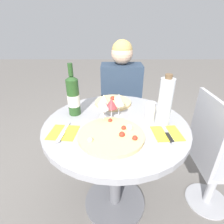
{
  "coord_description": "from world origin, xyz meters",
  "views": [
    {
      "loc": [
        -0.02,
        -0.92,
        1.3
      ],
      "look_at": [
        -0.03,
        -0.05,
        0.85
      ],
      "focal_mm": 28.0,
      "sensor_mm": 36.0,
      "label": 1
    }
  ],
  "objects_px": {
    "wine_bottle": "(74,96)",
    "tall_carafe": "(166,102)",
    "chair_behind_diner": "(121,112)",
    "pizza_large": "(113,135)",
    "chair_empty_side": "(213,160)",
    "seated_diner": "(122,111)",
    "dining_table": "(116,144)"
  },
  "relations": [
    {
      "from": "pizza_large",
      "to": "wine_bottle",
      "type": "height_order",
      "value": "wine_bottle"
    },
    {
      "from": "dining_table",
      "to": "tall_carafe",
      "type": "height_order",
      "value": "tall_carafe"
    },
    {
      "from": "seated_diner",
      "to": "chair_empty_side",
      "type": "xyz_separation_m",
      "value": [
        0.62,
        -0.59,
        -0.09
      ]
    },
    {
      "from": "chair_empty_side",
      "to": "chair_behind_diner",
      "type": "bearing_deg",
      "value": -139.98
    },
    {
      "from": "dining_table",
      "to": "chair_behind_diner",
      "type": "bearing_deg",
      "value": 84.96
    },
    {
      "from": "wine_bottle",
      "to": "dining_table",
      "type": "bearing_deg",
      "value": -22.79
    },
    {
      "from": "seated_diner",
      "to": "tall_carafe",
      "type": "bearing_deg",
      "value": 109.09
    },
    {
      "from": "pizza_large",
      "to": "tall_carafe",
      "type": "xyz_separation_m",
      "value": [
        0.3,
        0.13,
        0.13
      ]
    },
    {
      "from": "wine_bottle",
      "to": "pizza_large",
      "type": "bearing_deg",
      "value": -46.77
    },
    {
      "from": "wine_bottle",
      "to": "tall_carafe",
      "type": "xyz_separation_m",
      "value": [
        0.55,
        -0.13,
        0.01
      ]
    },
    {
      "from": "wine_bottle",
      "to": "tall_carafe",
      "type": "distance_m",
      "value": 0.56
    },
    {
      "from": "dining_table",
      "to": "pizza_large",
      "type": "distance_m",
      "value": 0.23
    },
    {
      "from": "wine_bottle",
      "to": "tall_carafe",
      "type": "bearing_deg",
      "value": -13.09
    },
    {
      "from": "chair_behind_diner",
      "to": "pizza_large",
      "type": "xyz_separation_m",
      "value": [
        -0.09,
        -0.89,
        0.32
      ]
    },
    {
      "from": "dining_table",
      "to": "tall_carafe",
      "type": "xyz_separation_m",
      "value": [
        0.28,
        -0.01,
        0.31
      ]
    },
    {
      "from": "wine_bottle",
      "to": "chair_empty_side",
      "type": "bearing_deg",
      "value": -6.25
    },
    {
      "from": "seated_diner",
      "to": "tall_carafe",
      "type": "height_order",
      "value": "seated_diner"
    },
    {
      "from": "chair_behind_diner",
      "to": "wine_bottle",
      "type": "bearing_deg",
      "value": 61.96
    },
    {
      "from": "chair_behind_diner",
      "to": "chair_empty_side",
      "type": "xyz_separation_m",
      "value": [
        0.62,
        -0.74,
        0.0
      ]
    },
    {
      "from": "chair_empty_side",
      "to": "tall_carafe",
      "type": "height_order",
      "value": "tall_carafe"
    },
    {
      "from": "seated_diner",
      "to": "wine_bottle",
      "type": "xyz_separation_m",
      "value": [
        -0.34,
        -0.49,
        0.36
      ]
    },
    {
      "from": "seated_diner",
      "to": "wine_bottle",
      "type": "relative_size",
      "value": 3.48
    },
    {
      "from": "dining_table",
      "to": "pizza_large",
      "type": "relative_size",
      "value": 2.45
    },
    {
      "from": "chair_behind_diner",
      "to": "tall_carafe",
      "type": "height_order",
      "value": "tall_carafe"
    },
    {
      "from": "chair_behind_diner",
      "to": "chair_empty_side",
      "type": "height_order",
      "value": "same"
    },
    {
      "from": "wine_bottle",
      "to": "tall_carafe",
      "type": "height_order",
      "value": "wine_bottle"
    },
    {
      "from": "chair_empty_side",
      "to": "tall_carafe",
      "type": "distance_m",
      "value": 0.61
    },
    {
      "from": "pizza_large",
      "to": "wine_bottle",
      "type": "relative_size",
      "value": 1.07
    },
    {
      "from": "pizza_large",
      "to": "wine_bottle",
      "type": "distance_m",
      "value": 0.38
    },
    {
      "from": "seated_diner",
      "to": "pizza_large",
      "type": "xyz_separation_m",
      "value": [
        -0.09,
        -0.75,
        0.24
      ]
    },
    {
      "from": "chair_behind_diner",
      "to": "tall_carafe",
      "type": "bearing_deg",
      "value": 105.72
    },
    {
      "from": "dining_table",
      "to": "wine_bottle",
      "type": "xyz_separation_m",
      "value": [
        -0.27,
        0.11,
        0.3
      ]
    }
  ]
}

